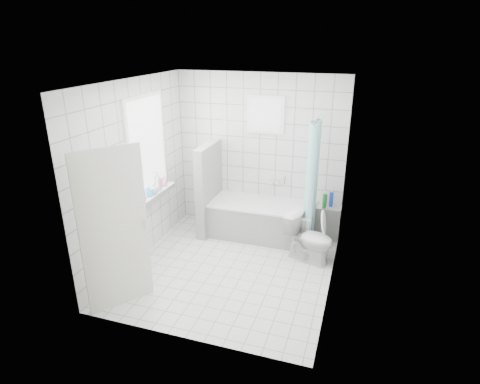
% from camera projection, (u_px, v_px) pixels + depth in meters
% --- Properties ---
extents(ground, '(3.00, 3.00, 0.00)m').
position_uv_depth(ground, '(230.00, 268.00, 5.75)').
color(ground, white).
rests_on(ground, ground).
extents(ceiling, '(3.00, 3.00, 0.00)m').
position_uv_depth(ceiling, '(228.00, 82.00, 4.81)').
color(ceiling, white).
rests_on(ceiling, ground).
extents(wall_back, '(2.80, 0.02, 2.60)m').
position_uv_depth(wall_back, '(259.00, 154.00, 6.61)').
color(wall_back, white).
rests_on(wall_back, ground).
extents(wall_front, '(2.80, 0.02, 2.60)m').
position_uv_depth(wall_front, '(179.00, 233.00, 3.95)').
color(wall_front, white).
rests_on(wall_front, ground).
extents(wall_left, '(0.02, 3.00, 2.60)m').
position_uv_depth(wall_left, '(136.00, 173.00, 5.68)').
color(wall_left, white).
rests_on(wall_left, ground).
extents(wall_right, '(0.02, 3.00, 2.60)m').
position_uv_depth(wall_right, '(338.00, 195.00, 4.88)').
color(wall_right, white).
rests_on(wall_right, ground).
extents(window_left, '(0.01, 0.90, 1.40)m').
position_uv_depth(window_left, '(148.00, 147.00, 5.82)').
color(window_left, white).
rests_on(window_left, wall_left).
extents(window_back, '(0.50, 0.01, 0.50)m').
position_uv_depth(window_back, '(265.00, 115.00, 6.30)').
color(window_back, white).
rests_on(window_back, wall_back).
extents(window_sill, '(0.18, 1.02, 0.08)m').
position_uv_depth(window_sill, '(155.00, 195.00, 6.08)').
color(window_sill, white).
rests_on(window_sill, wall_left).
extents(door, '(0.51, 0.67, 2.00)m').
position_uv_depth(door, '(114.00, 231.00, 4.65)').
color(door, silver).
rests_on(door, ground).
extents(bathtub, '(1.68, 0.77, 0.58)m').
position_uv_depth(bathtub, '(262.00, 219.00, 6.60)').
color(bathtub, white).
rests_on(bathtub, ground).
extents(partition_wall, '(0.15, 0.85, 1.50)m').
position_uv_depth(partition_wall, '(209.00, 188.00, 6.64)').
color(partition_wall, white).
rests_on(partition_wall, ground).
extents(tiled_ledge, '(0.40, 0.24, 0.55)m').
position_uv_depth(tiled_ledge, '(327.00, 222.00, 6.53)').
color(tiled_ledge, white).
rests_on(tiled_ledge, ground).
extents(toilet, '(0.78, 0.59, 0.71)m').
position_uv_depth(toilet, '(310.00, 238.00, 5.85)').
color(toilet, white).
rests_on(toilet, ground).
extents(curtain_rod, '(0.02, 0.80, 0.02)m').
position_uv_depth(curtain_rod, '(317.00, 119.00, 5.73)').
color(curtain_rod, silver).
rests_on(curtain_rod, wall_back).
extents(shower_curtain, '(0.14, 0.48, 1.78)m').
position_uv_depth(shower_curtain, '(311.00, 181.00, 5.94)').
color(shower_curtain, '#41B9BF').
rests_on(shower_curtain, curtain_rod).
extents(tub_faucet, '(0.18, 0.06, 0.06)m').
position_uv_depth(tub_faucet, '(274.00, 182.00, 6.66)').
color(tub_faucet, silver).
rests_on(tub_faucet, wall_back).
extents(sill_bottles, '(0.16, 0.80, 0.30)m').
position_uv_depth(sill_bottles, '(152.00, 186.00, 5.95)').
color(sill_bottles, pink).
rests_on(sill_bottles, window_sill).
extents(ledge_bottles, '(0.16, 0.17, 0.25)m').
position_uv_depth(ledge_bottles, '(327.00, 200.00, 6.39)').
color(ledge_bottles, red).
rests_on(ledge_bottles, tiled_ledge).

